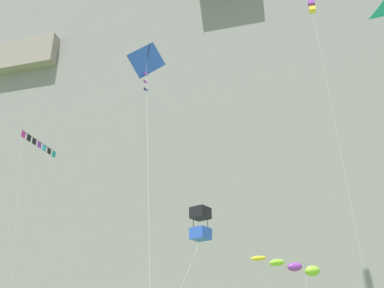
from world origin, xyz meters
The scene contains 6 objects.
cliff_face centered at (0.01, 57.67, 39.58)m, with size 180.00×24.75×79.10m.
kite_windsock_upper_mid centered at (6.21, 39.25, 9.18)m, with size 5.78×6.16×9.96m.
kite_box_low_right centered at (10.29, 35.28, 33.18)m, with size 1.44×2.25×34.11m.
kite_box_far_left centered at (1.32, 25.32, 9.77)m, with size 2.86×5.32×10.78m.
kite_diamond_front_field centered at (-0.25, 19.16, 17.73)m, with size 2.98×3.87×19.28m.
kite_banner_near_cliff centered at (-17.20, 33.74, 20.72)m, with size 1.67×5.72×21.55m.
Camera 1 is at (8.03, -0.93, 2.55)m, focal length 42.01 mm.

